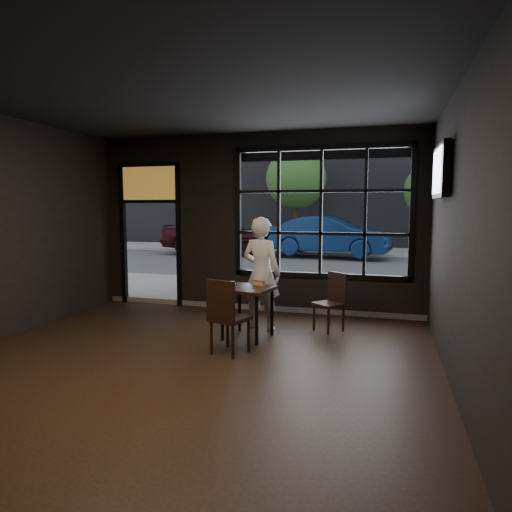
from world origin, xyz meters
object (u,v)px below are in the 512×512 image
(man, at_px, (261,273))
(navy_car, at_px, (330,236))
(cafe_table, at_px, (248,312))
(chair_near, at_px, (230,316))

(man, distance_m, navy_car, 10.31)
(man, bearing_deg, navy_car, -74.63)
(cafe_table, height_order, man, man)
(chair_near, height_order, navy_car, navy_car)
(cafe_table, relative_size, navy_car, 0.17)
(navy_car, bearing_deg, cafe_table, -172.69)
(chair_near, relative_size, man, 0.56)
(navy_car, bearing_deg, chair_near, -172.80)
(man, height_order, navy_car, man)
(man, bearing_deg, cafe_table, 98.15)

